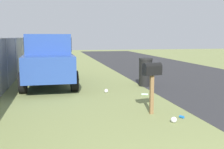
# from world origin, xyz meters

# --- Properties ---
(mailbox) EXTENTS (0.32, 0.52, 1.34)m
(mailbox) POSITION_xyz_m (4.97, -0.06, 1.07)
(mailbox) COLOR brown
(mailbox) RESTS_ON ground
(pickup_truck) EXTENTS (5.46, 2.15, 2.09)m
(pickup_truck) POSITION_xyz_m (9.98, 2.62, 1.10)
(pickup_truck) COLOR #284793
(pickup_truck) RESTS_ON ground
(trash_bin) EXTENTS (0.55, 0.55, 1.14)m
(trash_bin) POSITION_xyz_m (8.91, -1.23, 0.57)
(trash_bin) COLOR black
(trash_bin) RESTS_ON ground
(fence_section) EXTENTS (17.54, 0.07, 1.95)m
(fence_section) POSITION_xyz_m (10.73, 4.18, 1.05)
(fence_section) COLOR #9EA3A8
(fence_section) RESTS_ON ground
(litter_can_midfield_a) EXTENTS (0.14, 0.11, 0.07)m
(litter_can_midfield_a) POSITION_xyz_m (4.45, -0.66, 0.03)
(litter_can_midfield_a) COLOR blue
(litter_can_midfield_a) RESTS_ON ground
(litter_bottle_by_mailbox) EXTENTS (0.15, 0.23, 0.07)m
(litter_bottle_by_mailbox) POSITION_xyz_m (7.14, -0.62, 0.04)
(litter_bottle_by_mailbox) COLOR #B2D8BF
(litter_bottle_by_mailbox) RESTS_ON ground
(litter_bag_near_hydrant) EXTENTS (0.14, 0.14, 0.14)m
(litter_bag_near_hydrant) POSITION_xyz_m (4.16, -0.32, 0.07)
(litter_bag_near_hydrant) COLOR silver
(litter_bag_near_hydrant) RESTS_ON ground
(litter_bag_midfield_b) EXTENTS (0.14, 0.14, 0.14)m
(litter_bag_midfield_b) POSITION_xyz_m (7.85, 0.59, 0.07)
(litter_bag_midfield_b) COLOR silver
(litter_bag_midfield_b) RESTS_ON ground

